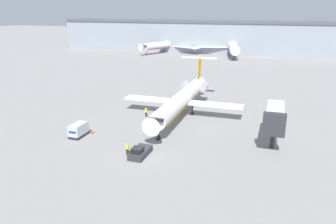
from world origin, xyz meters
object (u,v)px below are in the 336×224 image
(airplane_main, at_px, (182,99))
(airplane_parked_far_right, at_px, (170,44))
(jet_bridge, at_px, (275,117))
(traffic_cone_left, at_px, (92,131))
(pushback_tug, at_px, (140,152))
(worker_by_wing, at_px, (146,112))
(airplane_parked_far_left, at_px, (232,45))
(luggage_cart, at_px, (79,130))
(worker_near_tug, at_px, (127,149))

(airplane_main, bearing_deg, airplane_parked_far_right, 109.69)
(airplane_parked_far_right, height_order, jet_bridge, airplane_parked_far_right)
(traffic_cone_left, height_order, airplane_parked_far_right, airplane_parked_far_right)
(pushback_tug, xyz_separation_m, airplane_parked_far_right, (-33.14, 113.42, 3.08))
(airplane_main, height_order, pushback_tug, airplane_main)
(worker_by_wing, xyz_separation_m, traffic_cone_left, (-5.34, -11.19, -0.61))
(airplane_parked_far_left, height_order, airplane_parked_far_right, airplane_parked_far_left)
(airplane_main, bearing_deg, traffic_cone_left, -129.35)
(traffic_cone_left, xyz_separation_m, airplane_parked_far_left, (8.38, 106.21, 3.88))
(luggage_cart, xyz_separation_m, airplane_parked_far_left, (9.66, 108.25, 3.15))
(airplane_main, relative_size, worker_near_tug, 18.60)
(airplane_parked_far_right, bearing_deg, worker_by_wing, -74.32)
(pushback_tug, xyz_separation_m, jet_bridge, (17.93, 10.86, 3.84))
(luggage_cart, xyz_separation_m, airplane_parked_far_right, (-20.46, 109.71, 2.57))
(luggage_cart, height_order, worker_near_tug, luggage_cart)
(airplane_parked_far_left, bearing_deg, jet_bridge, -78.29)
(airplane_main, distance_m, airplane_parked_far_left, 92.02)
(pushback_tug, height_order, traffic_cone_left, pushback_tug)
(pushback_tug, distance_m, airplane_parked_far_right, 118.20)
(airplane_parked_far_right, bearing_deg, airplane_main, -70.31)
(worker_by_wing, bearing_deg, worker_near_tug, -76.52)
(airplane_main, height_order, worker_near_tug, airplane_main)
(airplane_parked_far_right, xyz_separation_m, jet_bridge, (51.07, -102.57, 0.76))
(worker_by_wing, bearing_deg, pushback_tug, -70.32)
(airplane_main, bearing_deg, jet_bridge, -27.42)
(airplane_main, height_order, luggage_cart, airplane_main)
(pushback_tug, height_order, jet_bridge, jet_bridge)
(airplane_main, height_order, airplane_parked_far_right, airplane_parked_far_right)
(luggage_cart, height_order, jet_bridge, jet_bridge)
(airplane_main, relative_size, worker_by_wing, 17.62)
(traffic_cone_left, xyz_separation_m, jet_bridge, (29.33, 5.10, 4.06))
(airplane_main, relative_size, jet_bridge, 3.41)
(luggage_cart, distance_m, worker_near_tug, 11.39)
(airplane_parked_far_left, xyz_separation_m, airplane_parked_far_right, (-30.12, 1.46, -0.58))
(luggage_cart, xyz_separation_m, traffic_cone_left, (1.28, 2.04, -0.73))
(airplane_parked_far_left, bearing_deg, luggage_cart, -95.10)
(airplane_main, height_order, traffic_cone_left, airplane_main)
(traffic_cone_left, height_order, airplane_parked_far_left, airplane_parked_far_left)
(luggage_cart, distance_m, worker_by_wing, 14.80)
(worker_by_wing, distance_m, jet_bridge, 25.00)
(pushback_tug, distance_m, worker_by_wing, 18.00)
(luggage_cart, xyz_separation_m, worker_by_wing, (6.62, 13.23, -0.12))
(traffic_cone_left, bearing_deg, airplane_parked_far_right, 101.41)
(luggage_cart, bearing_deg, worker_near_tug, -19.80)
(luggage_cart, bearing_deg, airplane_main, 51.49)
(luggage_cart, distance_m, jet_bridge, 31.61)
(airplane_parked_far_left, bearing_deg, worker_by_wing, -91.83)
(worker_by_wing, xyz_separation_m, airplane_parked_far_left, (3.04, 95.02, 3.27))
(luggage_cart, bearing_deg, airplane_parked_far_left, 84.90)
(worker_near_tug, bearing_deg, worker_by_wing, 103.48)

